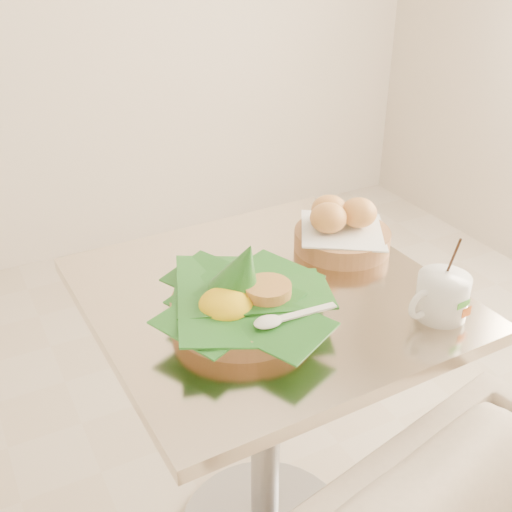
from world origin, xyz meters
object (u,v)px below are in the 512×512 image
bread_basket (341,229)px  coffee_mug (441,296)px  rice_basket (242,299)px  cafe_table (266,375)px

bread_basket → coffee_mug: 0.32m
rice_basket → coffee_mug: 0.38m
cafe_table → bread_basket: 0.37m
cafe_table → bread_basket: bread_basket is taller
bread_basket → coffee_mug: bearing=-88.1°
bread_basket → coffee_mug: coffee_mug is taller
rice_basket → bread_basket: (0.33, 0.16, -0.00)m
rice_basket → cafe_table: bearing=36.4°
rice_basket → bread_basket: rice_basket is taller
rice_basket → bread_basket: size_ratio=1.32×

